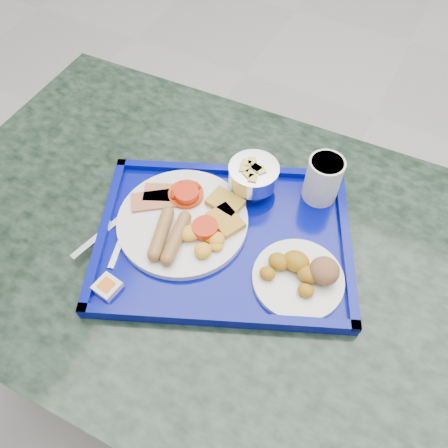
% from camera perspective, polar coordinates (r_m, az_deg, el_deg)
% --- Properties ---
extents(floor, '(6.00, 6.00, 0.00)m').
position_cam_1_polar(floor, '(1.72, 12.96, 0.55)').
color(floor, '#959598').
rests_on(floor, ground).
extents(table, '(1.13, 0.77, 0.69)m').
position_cam_1_polar(table, '(0.96, -1.77, -7.56)').
color(table, gray).
rests_on(table, floor).
extents(tray, '(0.55, 0.48, 0.03)m').
position_cam_1_polar(tray, '(0.79, 0.00, -1.91)').
color(tray, '#020983').
rests_on(tray, table).
extents(main_plate, '(0.24, 0.24, 0.04)m').
position_cam_1_polar(main_plate, '(0.79, -4.97, 0.41)').
color(main_plate, white).
rests_on(main_plate, tray).
extents(bread_plate, '(0.15, 0.15, 0.05)m').
position_cam_1_polar(bread_plate, '(0.74, 10.15, -6.48)').
color(bread_plate, white).
rests_on(bread_plate, tray).
extents(fruit_bowl, '(0.09, 0.09, 0.07)m').
position_cam_1_polar(fruit_bowl, '(0.82, 3.85, 6.41)').
color(fruit_bowl, silver).
rests_on(fruit_bowl, tray).
extents(juice_cup, '(0.07, 0.07, 0.09)m').
position_cam_1_polar(juice_cup, '(0.83, 12.84, 5.86)').
color(juice_cup, white).
rests_on(juice_cup, tray).
extents(spoon, '(0.07, 0.17, 0.01)m').
position_cam_1_polar(spoon, '(0.82, -9.68, 1.10)').
color(spoon, silver).
rests_on(spoon, tray).
extents(knife, '(0.05, 0.17, 0.00)m').
position_cam_1_polar(knife, '(0.82, -14.70, -0.40)').
color(knife, silver).
rests_on(knife, tray).
extents(jam_packet, '(0.04, 0.04, 0.02)m').
position_cam_1_polar(jam_packet, '(0.75, -15.01, -7.92)').
color(jam_packet, silver).
rests_on(jam_packet, tray).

